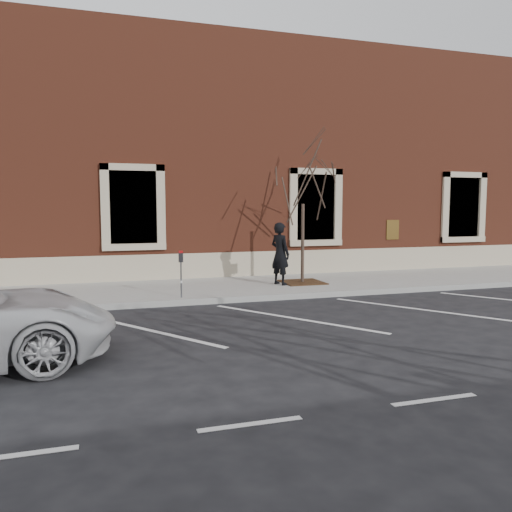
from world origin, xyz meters
name	(u,v)px	position (x,y,z in m)	size (l,w,h in m)	color
ground	(263,300)	(0.00, 0.00, 0.00)	(120.00, 120.00, 0.00)	#28282B
sidewalk_near	(244,287)	(0.00, 1.75, 0.07)	(40.00, 3.50, 0.15)	#ADABA3
curb_near	(263,298)	(0.00, -0.05, 0.07)	(40.00, 0.12, 0.15)	#9E9E99
parking_stripes	(294,318)	(0.00, -2.20, 0.00)	(28.00, 4.40, 0.01)	silver
building_civic	(203,167)	(0.00, 7.74, 4.00)	(40.00, 8.62, 8.00)	brown
man	(280,254)	(1.00, 1.48, 1.06)	(0.66, 0.43, 1.82)	black
parking_meter	(181,265)	(-2.07, 0.23, 0.97)	(0.11, 0.08, 1.18)	#595B60
tree_grate	(302,282)	(1.77, 1.62, 0.17)	(1.20, 1.20, 0.03)	#482C17
sapling	(303,182)	(1.77, 1.62, 3.14)	(2.56, 2.56, 4.27)	#48342C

